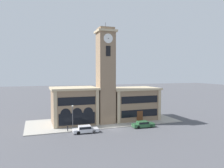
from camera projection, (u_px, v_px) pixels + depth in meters
ground_plane at (113, 128)px, 45.24m from camera, size 300.00×300.00×0.00m
sidewalk_kerb at (104, 121)px, 51.34m from camera, size 34.67×12.97×0.15m
clock_tower at (106, 76)px, 49.29m from camera, size 4.32×4.32×22.73m
town_hall_left_wing at (74, 105)px, 49.29m from camera, size 10.26×8.54×8.24m
town_hall_right_wing at (133, 103)px, 54.22m from camera, size 11.93×8.54×7.82m
parked_car_near at (85, 129)px, 41.83m from camera, size 4.94×1.98×1.39m
parked_car_mid at (143, 124)px, 46.01m from camera, size 4.75×1.98×1.29m
street_lamp at (73, 113)px, 43.00m from camera, size 0.36×0.36×5.01m
bollard at (68, 128)px, 42.55m from camera, size 0.18×0.18×1.06m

